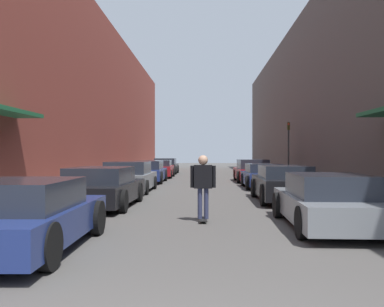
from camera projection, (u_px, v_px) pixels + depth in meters
The scene contains 17 objects.
ground at pixel (201, 186), 22.27m from camera, with size 107.80×107.80×0.00m, color #4C4947.
curb_strip_left at pixel (124, 179), 27.32m from camera, with size 1.80×49.00×0.12m.
curb_strip_right at pixel (280, 179), 27.01m from camera, with size 1.80×49.00×0.12m.
building_row_left at pixel (79, 101), 27.41m from camera, with size 4.90×49.00×10.18m.
building_row_right at pixel (327, 101), 26.91m from camera, with size 4.90×49.00×10.04m.
parked_car_left_0 at pixel (26, 215), 7.50m from camera, with size 1.99×4.51×1.24m.
parked_car_left_1 at pixel (102, 187), 13.58m from camera, with size 2.08×4.71×1.27m.
parked_car_left_2 at pixel (129, 177), 18.92m from camera, with size 2.08×4.59×1.34m.
parked_car_left_3 at pixel (149, 172), 24.97m from camera, with size 1.89×4.48×1.28m.
parked_car_left_4 at pixel (159, 169), 30.18m from camera, with size 1.97×4.06×1.23m.
parked_car_left_5 at pixel (166, 166), 35.85m from camera, with size 2.04×4.27×1.30m.
parked_car_right_0 at pixel (327, 202), 9.77m from camera, with size 1.94×4.67×1.23m.
parked_car_right_1 at pixel (284, 184), 15.12m from camera, with size 1.96×4.52×1.28m.
parked_car_right_2 at pixel (263, 176), 20.82m from camera, with size 1.89×3.96×1.21m.
parked_car_right_3 at pixel (252, 171), 25.61m from camera, with size 2.03×4.44×1.34m.
skateboarder at pixel (203, 181), 10.63m from camera, with size 0.63×0.78×1.66m.
traffic_light at pixel (288, 144), 25.51m from camera, with size 0.16×0.22×3.44m.
Camera 1 is at (0.24, -2.67, 1.70)m, focal length 40.00 mm.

